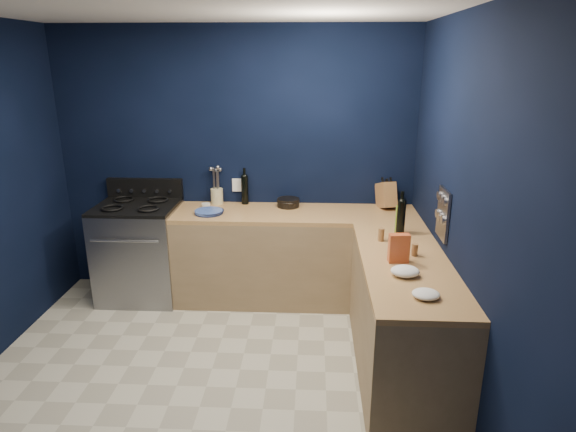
# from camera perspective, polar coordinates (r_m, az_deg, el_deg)

# --- Properties ---
(floor) EXTENTS (3.50, 3.50, 0.02)m
(floor) POSITION_cam_1_polar(r_m,az_deg,el_deg) (3.86, -9.45, -19.03)
(floor) COLOR #B7B4A1
(floor) RESTS_ON ground
(wall_back) EXTENTS (3.50, 0.02, 2.60)m
(wall_back) POSITION_cam_1_polar(r_m,az_deg,el_deg) (4.93, -5.99, 6.14)
(wall_back) COLOR black
(wall_back) RESTS_ON ground
(wall_right) EXTENTS (0.02, 3.50, 2.60)m
(wall_right) POSITION_cam_1_polar(r_m,az_deg,el_deg) (3.32, 20.40, -0.67)
(wall_right) COLOR black
(wall_right) RESTS_ON ground
(wall_front) EXTENTS (3.50, 0.02, 2.60)m
(wall_front) POSITION_cam_1_polar(r_m,az_deg,el_deg) (1.76, -24.25, -18.22)
(wall_front) COLOR black
(wall_front) RESTS_ON ground
(cab_back) EXTENTS (2.30, 0.63, 0.86)m
(cab_back) POSITION_cam_1_polar(r_m,az_deg,el_deg) (4.82, 0.85, -4.88)
(cab_back) COLOR #927754
(cab_back) RESTS_ON floor
(top_back) EXTENTS (2.30, 0.63, 0.04)m
(top_back) POSITION_cam_1_polar(r_m,az_deg,el_deg) (4.66, 0.88, 0.22)
(top_back) COLOR brown
(top_back) RESTS_ON cab_back
(cab_right) EXTENTS (0.63, 1.67, 0.86)m
(cab_right) POSITION_cam_1_polar(r_m,az_deg,el_deg) (3.84, 13.02, -11.63)
(cab_right) COLOR #927754
(cab_right) RESTS_ON floor
(top_right) EXTENTS (0.63, 1.67, 0.04)m
(top_right) POSITION_cam_1_polar(r_m,az_deg,el_deg) (3.65, 13.51, -5.45)
(top_right) COLOR brown
(top_right) RESTS_ON cab_right
(gas_range) EXTENTS (0.76, 0.66, 0.92)m
(gas_range) POSITION_cam_1_polar(r_m,az_deg,el_deg) (5.08, -16.72, -4.10)
(gas_range) COLOR gray
(gas_range) RESTS_ON floor
(oven_door) EXTENTS (0.59, 0.02, 0.42)m
(oven_door) POSITION_cam_1_polar(r_m,az_deg,el_deg) (4.81, -17.92, -5.59)
(oven_door) COLOR black
(oven_door) RESTS_ON gas_range
(cooktop) EXTENTS (0.76, 0.66, 0.03)m
(cooktop) POSITION_cam_1_polar(r_m,az_deg,el_deg) (4.93, -17.21, 1.04)
(cooktop) COLOR black
(cooktop) RESTS_ON gas_range
(backguard) EXTENTS (0.76, 0.06, 0.20)m
(backguard) POSITION_cam_1_polar(r_m,az_deg,el_deg) (5.17, -16.22, 3.12)
(backguard) COLOR black
(backguard) RESTS_ON gas_range
(spice_panel) EXTENTS (0.02, 0.28, 0.38)m
(spice_panel) POSITION_cam_1_polar(r_m,az_deg,el_deg) (3.85, 17.53, 0.23)
(spice_panel) COLOR gray
(spice_panel) RESTS_ON wall_right
(wall_outlet) EXTENTS (0.09, 0.02, 0.13)m
(wall_outlet) POSITION_cam_1_polar(r_m,az_deg,el_deg) (4.95, -5.95, 3.59)
(wall_outlet) COLOR white
(wall_outlet) RESTS_ON wall_back
(plate_stack) EXTENTS (0.32, 0.32, 0.03)m
(plate_stack) POSITION_cam_1_polar(r_m,az_deg,el_deg) (4.67, -9.17, 0.47)
(plate_stack) COLOR #2F4B9C
(plate_stack) RESTS_ON top_back
(ramekin) EXTENTS (0.09, 0.09, 0.03)m
(ramekin) POSITION_cam_1_polar(r_m,az_deg,el_deg) (4.89, -9.48, 1.27)
(ramekin) COLOR white
(ramekin) RESTS_ON top_back
(utensil_crock) EXTENTS (0.16, 0.16, 0.15)m
(utensil_crock) POSITION_cam_1_polar(r_m,az_deg,el_deg) (4.97, -8.24, 2.30)
(utensil_crock) COLOR beige
(utensil_crock) RESTS_ON top_back
(wine_bottle_back) EXTENTS (0.09, 0.09, 0.28)m
(wine_bottle_back) POSITION_cam_1_polar(r_m,az_deg,el_deg) (4.91, -5.02, 3.02)
(wine_bottle_back) COLOR black
(wine_bottle_back) RESTS_ON top_back
(lemon_basket) EXTENTS (0.29, 0.29, 0.08)m
(lemon_basket) POSITION_cam_1_polar(r_m,az_deg,el_deg) (4.82, 0.03, 1.56)
(lemon_basket) COLOR black
(lemon_basket) RESTS_ON top_back
(knife_block) EXTENTS (0.20, 0.31, 0.30)m
(knife_block) POSITION_cam_1_polar(r_m,az_deg,el_deg) (4.87, 11.28, 2.38)
(knife_block) COLOR brown
(knife_block) RESTS_ON top_back
(wine_bottle_right) EXTENTS (0.09, 0.09, 0.29)m
(wine_bottle_right) POSITION_cam_1_polar(r_m,az_deg,el_deg) (4.14, 12.95, -0.19)
(wine_bottle_right) COLOR black
(wine_bottle_right) RESTS_ON top_right
(oil_bottle) EXTENTS (0.07, 0.07, 0.24)m
(oil_bottle) POSITION_cam_1_polar(r_m,az_deg,el_deg) (4.16, 12.69, -0.42)
(oil_bottle) COLOR olive
(oil_bottle) RESTS_ON top_right
(spice_jar_near) EXTENTS (0.05, 0.05, 0.11)m
(spice_jar_near) POSITION_cam_1_polar(r_m,az_deg,el_deg) (3.98, 10.73, -2.13)
(spice_jar_near) COLOR olive
(spice_jar_near) RESTS_ON top_right
(spice_jar_far) EXTENTS (0.06, 0.06, 0.09)m
(spice_jar_far) POSITION_cam_1_polar(r_m,az_deg,el_deg) (3.75, 14.46, -3.80)
(spice_jar_far) COLOR olive
(spice_jar_far) RESTS_ON top_right
(crouton_bag) EXTENTS (0.15, 0.08, 0.21)m
(crouton_bag) POSITION_cam_1_polar(r_m,az_deg,el_deg) (3.58, 12.72, -3.66)
(crouton_bag) COLOR #AB2334
(crouton_bag) RESTS_ON top_right
(towel_front) EXTENTS (0.21, 0.19, 0.07)m
(towel_front) POSITION_cam_1_polar(r_m,az_deg,el_deg) (3.40, 13.41, -6.24)
(towel_front) COLOR white
(towel_front) RESTS_ON top_right
(towel_end) EXTENTS (0.19, 0.18, 0.05)m
(towel_end) POSITION_cam_1_polar(r_m,az_deg,el_deg) (3.14, 15.68, -8.70)
(towel_end) COLOR white
(towel_end) RESTS_ON top_right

